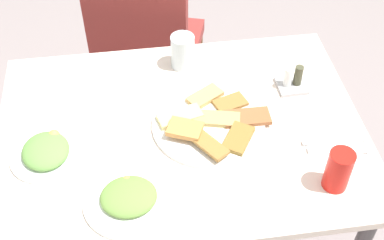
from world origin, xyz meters
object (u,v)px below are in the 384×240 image
(dining_chair, at_px, (145,42))
(salad_plate_greens, at_px, (129,198))
(condiment_caddy, at_px, (292,81))
(drinking_glass, at_px, (183,51))
(dining_table, at_px, (182,149))
(spoon, at_px, (333,141))
(salad_plate_rice, at_px, (46,152))
(paper_napkin, at_px, (335,147))
(soda_can, at_px, (338,170))
(fork, at_px, (338,150))
(pide_platter, at_px, (210,122))

(dining_chair, bearing_deg, salad_plate_greens, -95.94)
(salad_plate_greens, bearing_deg, condiment_caddy, 34.49)
(condiment_caddy, bearing_deg, drinking_glass, 154.56)
(salad_plate_greens, distance_m, condiment_caddy, 0.65)
(dining_table, relative_size, spoon, 5.94)
(salad_plate_greens, xyz_separation_m, salad_plate_rice, (-0.22, 0.18, 0.00))
(dining_table, height_order, paper_napkin, paper_napkin)
(soda_can, bearing_deg, drinking_glass, 121.41)
(soda_can, bearing_deg, dining_chair, 113.93)
(dining_chair, height_order, salad_plate_greens, dining_chair)
(salad_plate_greens, relative_size, fork, 1.42)
(salad_plate_rice, relative_size, soda_can, 1.65)
(soda_can, xyz_separation_m, condiment_caddy, (-0.01, 0.39, -0.04))
(spoon, bearing_deg, pide_platter, 163.92)
(dining_table, relative_size, fork, 6.38)
(dining_table, distance_m, fork, 0.46)
(condiment_caddy, bearing_deg, soda_can, -89.17)
(salad_plate_rice, xyz_separation_m, paper_napkin, (0.80, -0.08, -0.02))
(drinking_glass, bearing_deg, pide_platter, -81.46)
(condiment_caddy, bearing_deg, spoon, -77.75)
(salad_plate_greens, xyz_separation_m, paper_napkin, (0.58, 0.10, -0.01))
(salad_plate_greens, height_order, soda_can, soda_can)
(soda_can, distance_m, condiment_caddy, 0.39)
(fork, height_order, spoon, same)
(dining_table, height_order, dining_chair, dining_chair)
(drinking_glass, distance_m, condiment_caddy, 0.36)
(dining_table, relative_size, paper_napkin, 7.09)
(salad_plate_greens, xyz_separation_m, drinking_glass, (0.21, 0.52, 0.04))
(dining_table, xyz_separation_m, pide_platter, (0.08, 0.00, 0.11))
(drinking_glass, distance_m, spoon, 0.55)
(salad_plate_greens, relative_size, drinking_glass, 2.09)
(salad_plate_rice, bearing_deg, paper_napkin, -5.76)
(salad_plate_greens, xyz_separation_m, soda_can, (0.54, -0.02, 0.05))
(dining_table, bearing_deg, condiment_caddy, 19.48)
(dining_table, xyz_separation_m, salad_plate_greens, (-0.16, -0.24, 0.11))
(salad_plate_rice, height_order, drinking_glass, drinking_glass)
(salad_plate_greens, distance_m, salad_plate_rice, 0.28)
(pide_platter, bearing_deg, paper_napkin, -21.62)
(dining_chair, height_order, spoon, dining_chair)
(dining_table, xyz_separation_m, fork, (0.42, -0.15, 0.10))
(soda_can, height_order, condiment_caddy, soda_can)
(dining_table, height_order, pide_platter, pide_platter)
(salad_plate_rice, bearing_deg, condiment_caddy, 13.61)
(dining_chair, bearing_deg, spoon, -60.06)
(drinking_glass, xyz_separation_m, condiment_caddy, (0.33, -0.15, -0.03))
(spoon, bearing_deg, condiment_caddy, 105.08)
(pide_platter, relative_size, paper_napkin, 2.32)
(pide_platter, bearing_deg, soda_can, -41.90)
(dining_table, distance_m, salad_plate_rice, 0.40)
(pide_platter, relative_size, drinking_glass, 3.08)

